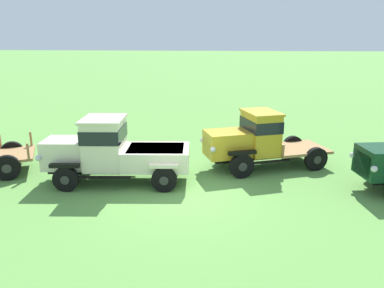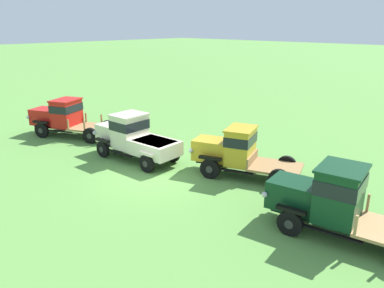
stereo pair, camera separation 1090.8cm
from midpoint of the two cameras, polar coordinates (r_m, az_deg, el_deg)
name	(u,v)px [view 2 (the right image)]	position (r m, az deg, el deg)	size (l,w,h in m)	color
ground_plane	(153,176)	(13.73, 10.70, -7.12)	(240.00, 240.00, 0.00)	#5B9342
vintage_truck_foreground_near	(64,116)	(19.61, -10.35, 4.15)	(5.66, 3.81, 2.24)	black
vintage_truck_second_in_line	(134,137)	(15.32, 5.04, 0.38)	(5.13, 2.25, 2.28)	black
vintage_truck_midrow_center	(235,151)	(14.64, 25.05, -2.13)	(5.12, 3.23, 2.22)	black
vintage_truck_far_side	(331,198)	(12.36, 45.53, -9.24)	(5.26, 2.62, 2.34)	black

